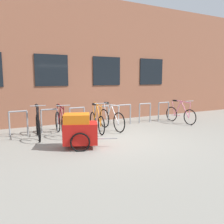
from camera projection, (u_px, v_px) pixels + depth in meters
name	position (u px, v px, depth m)	size (l,w,h in m)	color
ground_plane	(117.00, 139.00, 7.29)	(42.00, 42.00, 0.00)	gray
storefront_building	(57.00, 65.00, 13.11)	(28.00, 7.75, 5.21)	brown
bike_rack	(102.00, 114.00, 9.05)	(6.60, 0.05, 0.83)	gray
bicycle_maroon	(61.00, 123.00, 7.87)	(0.44, 1.73, 1.06)	black
bicycle_black	(38.00, 126.00, 7.43)	(0.44, 1.65, 1.10)	black
bicycle_white	(111.00, 119.00, 8.65)	(0.44, 1.73, 1.00)	black
bicycle_pink	(180.00, 114.00, 9.98)	(0.44, 1.66, 0.99)	black
bicycle_orange	(97.00, 121.00, 8.30)	(0.44, 1.61, 1.08)	black
bike_trailer	(80.00, 130.00, 6.33)	(1.46, 0.89, 0.95)	red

